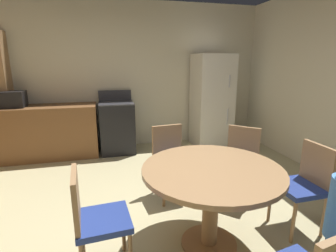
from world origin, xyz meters
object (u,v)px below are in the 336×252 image
at_px(chair_east, 305,182).
at_px(refrigerator, 211,101).
at_px(oven_range, 117,127).
at_px(chair_west, 94,216).
at_px(chair_northeast, 240,159).
at_px(chair_north, 170,157).
at_px(microwave, 10,99).
at_px(dining_table, 211,184).

bearing_deg(chair_east, refrigerator, -94.42).
xyz_separation_m(oven_range, chair_west, (-0.33, -2.82, 0.03)).
xyz_separation_m(chair_west, chair_east, (1.96, 0.09, 0.00)).
xyz_separation_m(chair_northeast, chair_north, (-0.79, 0.27, 0.00)).
height_order(refrigerator, chair_north, refrigerator).
height_order(chair_northeast, chair_north, same).
distance_m(microwave, chair_northeast, 3.67).
distance_m(oven_range, chair_northeast, 2.43).
bearing_deg(oven_range, chair_north, -72.99).
xyz_separation_m(refrigerator, dining_table, (-1.16, -2.69, -0.28)).
bearing_deg(dining_table, chair_west, -175.53).
height_order(chair_north, chair_west, same).
bearing_deg(chair_west, refrigerator, 47.88).
height_order(oven_range, dining_table, oven_range).
bearing_deg(microwave, refrigerator, -0.83).
height_order(oven_range, refrigerator, refrigerator).
bearing_deg(refrigerator, microwave, 179.17).
bearing_deg(oven_range, chair_west, -96.63).
xyz_separation_m(chair_north, chair_east, (1.10, -0.96, 0.00)).
distance_m(oven_range, chair_east, 3.19).
relative_size(refrigerator, chair_west, 2.02).
bearing_deg(chair_north, dining_table, 0.00).
bearing_deg(microwave, oven_range, 0.12).
relative_size(microwave, chair_west, 0.51).
bearing_deg(refrigerator, oven_range, 178.30).
distance_m(microwave, chair_east, 4.32).
distance_m(refrigerator, chair_north, 2.17).
height_order(microwave, chair_west, microwave).
relative_size(chair_northeast, chair_west, 1.00).
relative_size(microwave, chair_north, 0.51).
distance_m(chair_north, chair_east, 1.46).
bearing_deg(dining_table, refrigerator, 66.77).
bearing_deg(chair_west, microwave, 111.02).
xyz_separation_m(refrigerator, chair_northeast, (-0.47, -1.98, -0.38)).
bearing_deg(dining_table, chair_north, 96.55).
relative_size(oven_range, chair_north, 1.26).
relative_size(chair_north, chair_east, 1.00).
bearing_deg(dining_table, microwave, 130.29).
distance_m(refrigerator, chair_east, 2.71).
relative_size(microwave, dining_table, 0.37).
height_order(microwave, chair_northeast, microwave).
bearing_deg(chair_west, chair_north, 46.04).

